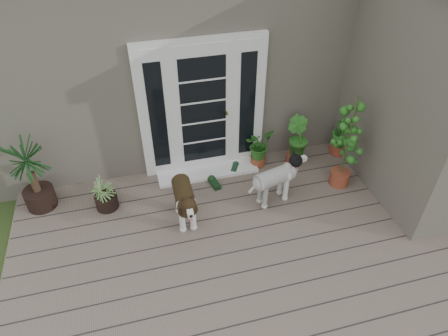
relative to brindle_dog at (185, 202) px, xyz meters
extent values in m
cube|color=#6B5B4C|center=(0.73, -1.05, -0.41)|extent=(6.20, 4.60, 0.12)
cube|color=#665E54|center=(0.73, 3.20, 1.08)|extent=(7.40, 4.00, 3.10)
cube|color=#665E54|center=(3.63, 0.05, 1.08)|extent=(1.60, 2.40, 3.10)
cube|color=white|center=(0.53, 1.15, 0.73)|extent=(1.90, 0.14, 2.15)
cube|color=white|center=(0.53, 0.95, -0.32)|extent=(1.60, 0.40, 0.05)
imported|color=#2B5E1B|center=(1.38, 0.95, -0.07)|extent=(0.62, 0.62, 0.56)
imported|color=#2A5D1A|center=(1.99, 0.85, -0.04)|extent=(0.54, 0.54, 0.62)
imported|color=#164F18|center=(2.82, 0.91, -0.05)|extent=(0.54, 0.54, 0.59)
camera|label=1|loc=(-0.49, -3.93, 3.76)|focal=32.04mm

